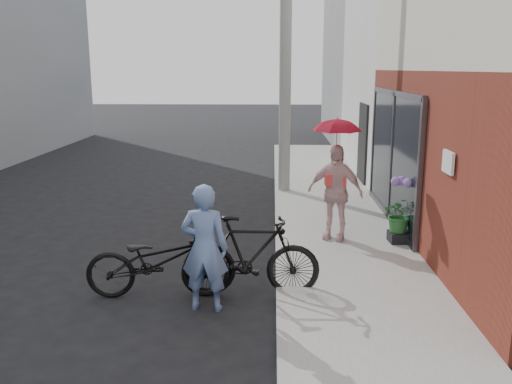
{
  "coord_description": "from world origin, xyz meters",
  "views": [
    {
      "loc": [
        0.82,
        -6.99,
        3.04
      ],
      "look_at": [
        0.56,
        1.48,
        1.1
      ],
      "focal_mm": 38.0,
      "sensor_mm": 36.0,
      "label": 1
    }
  ],
  "objects_px": {
    "bike_left": "(158,261)",
    "kimono_woman": "(335,192)",
    "officer": "(205,248)",
    "utility_pole": "(286,48)",
    "bike_right": "(251,256)",
    "planter": "(399,237)"
  },
  "relations": [
    {
      "from": "utility_pole",
      "to": "kimono_woman",
      "type": "relative_size",
      "value": 4.21
    },
    {
      "from": "officer",
      "to": "bike_right",
      "type": "distance_m",
      "value": 0.78
    },
    {
      "from": "utility_pole",
      "to": "kimono_woman",
      "type": "xyz_separation_m",
      "value": [
        0.8,
        -3.84,
        -2.55
      ]
    },
    {
      "from": "officer",
      "to": "kimono_woman",
      "type": "bearing_deg",
      "value": -121.2
    },
    {
      "from": "utility_pole",
      "to": "bike_left",
      "type": "xyz_separation_m",
      "value": [
        -1.81,
        -6.15,
        -2.99
      ]
    },
    {
      "from": "bike_right",
      "to": "planter",
      "type": "xyz_separation_m",
      "value": [
        2.46,
        2.02,
        -0.35
      ]
    },
    {
      "from": "bike_right",
      "to": "planter",
      "type": "bearing_deg",
      "value": -51.06
    },
    {
      "from": "bike_left",
      "to": "kimono_woman",
      "type": "bearing_deg",
      "value": -52.95
    },
    {
      "from": "utility_pole",
      "to": "officer",
      "type": "bearing_deg",
      "value": -99.84
    },
    {
      "from": "bike_left",
      "to": "planter",
      "type": "height_order",
      "value": "bike_left"
    },
    {
      "from": "officer",
      "to": "planter",
      "type": "height_order",
      "value": "officer"
    },
    {
      "from": "officer",
      "to": "bike_right",
      "type": "xyz_separation_m",
      "value": [
        0.57,
        0.47,
        -0.27
      ]
    },
    {
      "from": "bike_right",
      "to": "bike_left",
      "type": "bearing_deg",
      "value": 94.23
    },
    {
      "from": "kimono_woman",
      "to": "planter",
      "type": "distance_m",
      "value": 1.34
    },
    {
      "from": "officer",
      "to": "bike_left",
      "type": "relative_size",
      "value": 0.86
    },
    {
      "from": "bike_left",
      "to": "bike_right",
      "type": "relative_size",
      "value": 1.03
    },
    {
      "from": "officer",
      "to": "bike_right",
      "type": "relative_size",
      "value": 0.89
    },
    {
      "from": "officer",
      "to": "planter",
      "type": "relative_size",
      "value": 4.89
    },
    {
      "from": "utility_pole",
      "to": "kimono_woman",
      "type": "distance_m",
      "value": 4.68
    },
    {
      "from": "officer",
      "to": "kimono_woman",
      "type": "height_order",
      "value": "kimono_woman"
    },
    {
      "from": "utility_pole",
      "to": "planter",
      "type": "xyz_separation_m",
      "value": [
        1.9,
        -4.02,
        -3.29
      ]
    },
    {
      "from": "officer",
      "to": "planter",
      "type": "bearing_deg",
      "value": -135.93
    }
  ]
}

